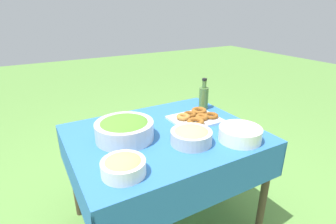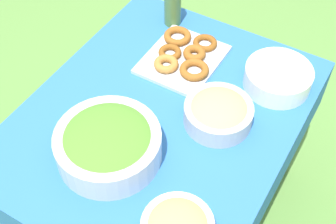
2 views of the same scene
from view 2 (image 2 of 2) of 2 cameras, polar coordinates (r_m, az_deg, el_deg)
name	(u,v)px [view 2 (image 2 of 2)]	position (r m, az deg, el deg)	size (l,w,h in m)	color
ground_plane	(162,213)	(2.34, -0.71, -12.16)	(14.00, 14.00, 0.00)	#609342
picnic_table	(161,131)	(1.80, -0.91, -2.32)	(1.19, 0.94, 0.75)	#2D6BB2
salad_bowl	(108,143)	(1.56, -7.31, -3.82)	(0.36, 0.36, 0.13)	silver
pasta_bowl	(218,112)	(1.67, 6.16, -0.05)	(0.25, 0.25, 0.10)	#B2B7BC
donut_platter	(184,56)	(1.91, 1.93, 6.83)	(0.35, 0.29, 0.05)	silver
plate_stack	(278,78)	(1.83, 13.25, 4.09)	(0.26, 0.26, 0.08)	white
olive_oil_bottle	(173,5)	(2.04, 0.56, 12.97)	(0.07, 0.07, 0.25)	#4C7238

